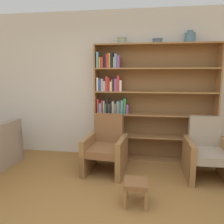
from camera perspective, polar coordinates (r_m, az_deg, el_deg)
wall_back at (r=4.20m, az=4.26°, el=6.85°), size 12.00×0.06×2.75m
bookshelf at (r=4.05m, az=7.85°, el=1.90°), size 2.17×0.30×2.12m
bowl_terracotta at (r=4.05m, az=2.67°, el=18.19°), size 0.17×0.17×0.11m
bowl_olive at (r=4.04m, az=11.79°, el=17.79°), size 0.18×0.18×0.08m
vase_tall at (r=4.11m, az=19.68°, el=17.86°), size 0.18×0.18×0.20m
armchair_leather at (r=3.65m, az=-1.58°, el=-9.33°), size 0.70×0.74×0.93m
armchair_cushioned at (r=3.74m, az=23.50°, el=-9.71°), size 0.64×0.68×0.93m
footstool at (r=2.84m, az=6.25°, el=-18.68°), size 0.29×0.29×0.30m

